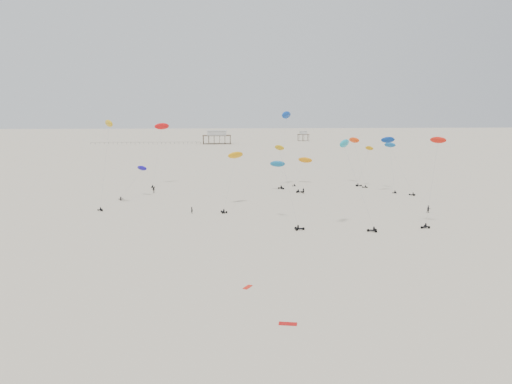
{
  "coord_description": "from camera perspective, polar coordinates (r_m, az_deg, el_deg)",
  "views": [
    {
      "loc": [
        -8.14,
        -22.98,
        25.55
      ],
      "look_at": [
        0.0,
        88.0,
        7.0
      ],
      "focal_mm": 35.0,
      "sensor_mm": 36.0,
      "label": 1
    }
  ],
  "objects": [
    {
      "name": "rig_5",
      "position": [
        109.99,
        3.94,
        0.05
      ],
      "size": [
        5.59,
        12.99,
        19.05
      ],
      "rotation": [
        0.0,
        0.0,
        4.75
      ],
      "color": "black",
      "rests_on": "ground"
    },
    {
      "name": "rig_7",
      "position": [
        108.58,
        11.01,
        2.62
      ],
      "size": [
        8.41,
        8.73,
        19.37
      ],
      "rotation": [
        0.0,
        0.0,
        1.33
      ],
      "color": "black",
      "rests_on": "ground"
    },
    {
      "name": "pavilion_small",
      "position": [
        409.3,
        5.43,
        6.33
      ],
      "size": [
        9.0,
        7.0,
        8.0
      ],
      "color": "brown",
      "rests_on": "ground"
    },
    {
      "name": "pavilion_main",
      "position": [
        373.6,
        -4.5,
        6.16
      ],
      "size": [
        21.0,
        13.0,
        9.8
      ],
      "color": "brown",
      "rests_on": "ground"
    },
    {
      "name": "rig_9",
      "position": [
        170.71,
        12.31,
        3.18
      ],
      "size": [
        6.13,
        3.81,
        13.54
      ],
      "rotation": [
        0.0,
        0.0,
        4.71
      ],
      "color": "black",
      "rests_on": "ground"
    },
    {
      "name": "rig_4",
      "position": [
        166.32,
        3.39,
        7.46
      ],
      "size": [
        6.01,
        12.17,
        24.99
      ],
      "rotation": [
        0.0,
        0.0,
        3.69
      ],
      "color": "black",
      "rests_on": "ground"
    },
    {
      "name": "grounded_kite_a",
      "position": [
        62.14,
        3.66,
        -14.83
      ],
      "size": [
        2.33,
        1.32,
        0.08
      ],
      "primitive_type": "cube",
      "rotation": [
        0.0,
        0.0,
        -0.2
      ],
      "color": "#B60D0B",
      "rests_on": "ground"
    },
    {
      "name": "spectator_1",
      "position": [
        131.63,
        19.1,
        -2.26
      ],
      "size": [
        1.11,
        0.7,
        2.18
      ],
      "primitive_type": "imported",
      "rotation": [
        0.0,
        0.0,
        6.21
      ],
      "color": "black",
      "rests_on": "ground"
    },
    {
      "name": "rig_0",
      "position": [
        164.87,
        15.18,
        4.05
      ],
      "size": [
        3.99,
        12.53,
        16.13
      ],
      "rotation": [
        0.0,
        0.0,
        5.67
      ],
      "color": "black",
      "rests_on": "ground"
    },
    {
      "name": "rig_6",
      "position": [
        132.03,
        -2.6,
        3.13
      ],
      "size": [
        7.31,
        15.29,
        16.9
      ],
      "rotation": [
        0.0,
        0.0,
        0.58
      ],
      "color": "black",
      "rests_on": "ground"
    },
    {
      "name": "rig_3",
      "position": [
        136.11,
        -16.61,
        5.93
      ],
      "size": [
        4.4,
        10.93,
        23.0
      ],
      "rotation": [
        0.0,
        0.0,
        3.78
      ],
      "color": "black",
      "rests_on": "ground"
    },
    {
      "name": "spectator_2",
      "position": [
        156.9,
        -11.61,
        -0.1
      ],
      "size": [
        1.34,
        0.86,
        2.12
      ],
      "primitive_type": "imported",
      "rotation": [
        0.0,
        0.0,
        6.13
      ],
      "color": "black",
      "rests_on": "ground"
    },
    {
      "name": "spectator_0",
      "position": [
        124.66,
        -7.33,
        -2.44
      ],
      "size": [
        0.8,
        0.86,
        1.96
      ],
      "primitive_type": "imported",
      "rotation": [
        0.0,
        0.0,
        2.17
      ],
      "color": "black",
      "rests_on": "ground"
    },
    {
      "name": "rig_10",
      "position": [
        157.25,
        3.02,
        2.55
      ],
      "size": [
        9.83,
        7.86,
        10.79
      ],
      "rotation": [
        0.0,
        0.0,
        4.48
      ],
      "color": "black",
      "rests_on": "ground"
    },
    {
      "name": "rig_2",
      "position": [
        150.05,
        -13.54,
        1.74
      ],
      "size": [
        7.92,
        9.56,
        11.06
      ],
      "rotation": [
        0.0,
        0.0,
        3.27
      ],
      "color": "black",
      "rests_on": "ground"
    },
    {
      "name": "pier_fence",
      "position": [
        377.66,
        -12.44,
        5.48
      ],
      "size": [
        80.2,
        0.2,
        1.5
      ],
      "color": "black",
      "rests_on": "ground"
    },
    {
      "name": "grounded_kite_b",
      "position": [
        73.66,
        -0.97,
        -10.83
      ],
      "size": [
        1.54,
        1.9,
        0.07
      ],
      "primitive_type": "cube",
      "rotation": [
        0.0,
        0.0,
        1.02
      ],
      "color": "red",
      "rests_on": "ground"
    },
    {
      "name": "rig_11",
      "position": [
        172.44,
        -10.83,
        6.63
      ],
      "size": [
        6.36,
        11.44,
        21.43
      ],
      "rotation": [
        0.0,
        0.0,
        0.36
      ],
      "color": "black",
      "rests_on": "ground"
    },
    {
      "name": "rig_8",
      "position": [
        175.68,
        11.32,
        5.11
      ],
      "size": [
        4.11,
        15.16,
        18.0
      ],
      "rotation": [
        0.0,
        0.0,
        1.71
      ],
      "color": "black",
      "rests_on": "ground"
    },
    {
      "name": "ground_plane",
      "position": [
        224.59,
        -2.09,
        2.92
      ],
      "size": [
        900.0,
        900.0,
        0.0
      ],
      "primitive_type": "plane",
      "color": "beige"
    },
    {
      "name": "rig_13",
      "position": [
        158.75,
        15.33,
        4.67
      ],
      "size": [
        9.15,
        9.89,
        18.05
      ],
      "rotation": [
        0.0,
        0.0,
        0.98
      ],
      "color": "black",
      "rests_on": "ground"
    },
    {
      "name": "spectator_3",
      "position": [
        152.75,
        5.43,
        -0.21
      ],
      "size": [
        0.93,
        0.8,
        2.13
      ],
      "primitive_type": "imported",
      "rotation": [
        0.0,
        0.0,
        2.72
      ],
      "color": "black",
      "rests_on": "ground"
    },
    {
      "name": "rig_12",
      "position": [
        173.95,
        5.53,
        3.38
      ],
      "size": [
        8.45,
        10.67,
        10.93
      ],
      "rotation": [
        0.0,
        0.0,
        5.97
      ],
      "color": "black",
      "rests_on": "ground"
    },
    {
      "name": "rig_1",
      "position": [
        114.79,
        19.53,
        1.7
      ],
      "size": [
        6.15,
        5.67,
        19.8
      ],
      "rotation": [
        0.0,
        0.0,
        1.94
      ],
      "color": "black",
      "rests_on": "ground"
    }
  ]
}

